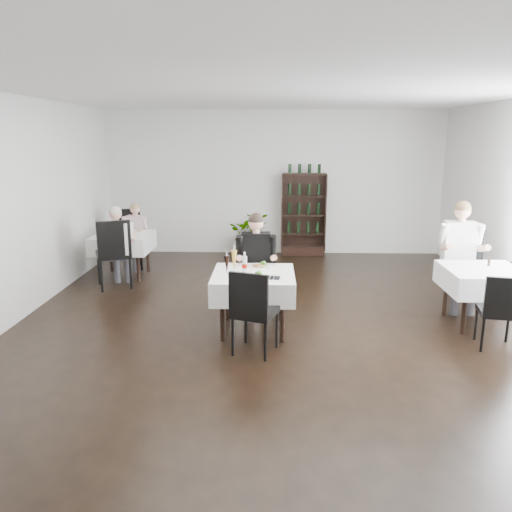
{
  "coord_description": "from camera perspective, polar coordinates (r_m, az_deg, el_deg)",
  "views": [
    {
      "loc": [
        -0.09,
        -6.07,
        2.44
      ],
      "look_at": [
        -0.27,
        0.2,
        0.94
      ],
      "focal_mm": 35.0,
      "sensor_mm": 36.0,
      "label": 1
    }
  ],
  "objects": [
    {
      "name": "plate_near",
      "position": [
        6.06,
        -0.16,
        -2.38
      ],
      "size": [
        0.35,
        0.35,
        0.08
      ],
      "color": "white",
      "rests_on": "main_table"
    },
    {
      "name": "room_shell",
      "position": [
        6.14,
        2.51,
        4.6
      ],
      "size": [
        9.0,
        9.0,
        9.0
      ],
      "color": "black",
      "rests_on": "ground"
    },
    {
      "name": "diner_main",
      "position": [
        6.84,
        0.0,
        -0.14
      ],
      "size": [
        0.56,
        0.56,
        1.44
      ],
      "color": "#3F3F46",
      "rests_on": "ground"
    },
    {
      "name": "pilsner_dark",
      "position": [
        6.24,
        -3.35,
        -0.99
      ],
      "size": [
        0.07,
        0.07,
        0.3
      ],
      "color": "black",
      "rests_on": "main_table"
    },
    {
      "name": "right_chair_far",
      "position": [
        7.98,
        22.9,
        -0.7
      ],
      "size": [
        0.57,
        0.57,
        1.12
      ],
      "color": "black",
      "rests_on": "ground"
    },
    {
      "name": "main_table",
      "position": [
        6.34,
        -0.29,
        -3.26
      ],
      "size": [
        1.03,
        1.03,
        0.77
      ],
      "color": "black",
      "rests_on": "ground"
    },
    {
      "name": "main_chair_far",
      "position": [
        7.0,
        0.62,
        -1.72
      ],
      "size": [
        0.61,
        0.61,
        1.07
      ],
      "color": "black",
      "rests_on": "ground"
    },
    {
      "name": "main_chair_near",
      "position": [
        5.65,
        -0.4,
        -5.88
      ],
      "size": [
        0.58,
        0.59,
        1.0
      ],
      "color": "black",
      "rests_on": "ground"
    },
    {
      "name": "left_chair_far",
      "position": [
        9.79,
        -14.45,
        2.37
      ],
      "size": [
        0.63,
        0.64,
        1.11
      ],
      "color": "black",
      "rests_on": "ground"
    },
    {
      "name": "coke_bottle",
      "position": [
        6.28,
        -1.31,
        -0.98
      ],
      "size": [
        0.07,
        0.07,
        0.27
      ],
      "color": "silver",
      "rests_on": "main_table"
    },
    {
      "name": "diner_right_far",
      "position": [
        7.7,
        22.35,
        0.94
      ],
      "size": [
        0.61,
        0.62,
        1.57
      ],
      "color": "#3F3F46",
      "rests_on": "ground"
    },
    {
      "name": "diner_left_far",
      "position": [
        9.62,
        -13.67,
        2.78
      ],
      "size": [
        0.5,
        0.52,
        1.25
      ],
      "color": "#3F3F46",
      "rests_on": "ground"
    },
    {
      "name": "napkin_cutlery",
      "position": [
        6.08,
        1.83,
        -2.47
      ],
      "size": [
        0.21,
        0.21,
        0.02
      ],
      "color": "black",
      "rests_on": "main_table"
    },
    {
      "name": "left_chair_near",
      "position": [
        8.44,
        -15.95,
        0.72
      ],
      "size": [
        0.69,
        0.7,
        1.15
      ],
      "color": "black",
      "rests_on": "ground"
    },
    {
      "name": "potted_tree",
      "position": [
        10.39,
        -0.67,
        2.5
      ],
      "size": [
        0.9,
        0.8,
        0.94
      ],
      "primitive_type": "imported",
      "rotation": [
        0.0,
        0.0,
        0.08
      ],
      "color": "#2F6021",
      "rests_on": "ground"
    },
    {
      "name": "plate_far",
      "position": [
        6.56,
        0.43,
        -1.16
      ],
      "size": [
        0.3,
        0.3,
        0.08
      ],
      "color": "white",
      "rests_on": "main_table"
    },
    {
      "name": "left_table",
      "position": [
        9.14,
        -14.95,
        1.48
      ],
      "size": [
        0.98,
        0.98,
        0.77
      ],
      "color": "black",
      "rests_on": "ground"
    },
    {
      "name": "right_chair_near",
      "position": [
        6.45,
        26.11,
        -5.3
      ],
      "size": [
        0.48,
        0.49,
        0.91
      ],
      "color": "black",
      "rests_on": "ground"
    },
    {
      "name": "right_table",
      "position": [
        7.19,
        24.49,
        -2.49
      ],
      "size": [
        0.98,
        0.98,
        0.77
      ],
      "color": "black",
      "rests_on": "ground"
    },
    {
      "name": "wine_shelf",
      "position": [
        10.53,
        5.44,
        4.65
      ],
      "size": [
        0.9,
        0.28,
        1.75
      ],
      "color": "black",
      "rests_on": "ground"
    },
    {
      "name": "diner_left_near",
      "position": [
        8.47,
        -15.51,
        1.73
      ],
      "size": [
        0.55,
        0.56,
        1.37
      ],
      "color": "#3F3F46",
      "rests_on": "ground"
    },
    {
      "name": "pilsner_lager",
      "position": [
        6.35,
        -2.52,
        -0.54
      ],
      "size": [
        0.08,
        0.08,
        0.34
      ],
      "color": "gold",
      "rests_on": "main_table"
    },
    {
      "name": "pepper_mill",
      "position": [
        7.31,
        25.07,
        -0.73
      ],
      "size": [
        0.04,
        0.04,
        0.09
      ],
      "primitive_type": "cylinder",
      "rotation": [
        0.0,
        0.0,
        -0.1
      ],
      "color": "black",
      "rests_on": "right_table"
    }
  ]
}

